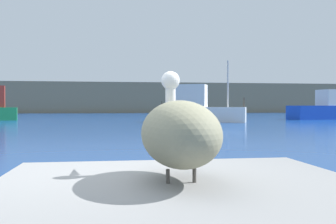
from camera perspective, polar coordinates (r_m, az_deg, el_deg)
name	(u,v)px	position (r m, az deg, el deg)	size (l,w,h in m)	color
hillside_backdrop	(112,98)	(71.47, -8.37, 2.03)	(140.00, 16.05, 5.19)	#7F755B
pier_dock	(180,220)	(3.06, 1.76, -15.87)	(2.87, 2.36, 0.60)	gray
pelican	(179,133)	(2.95, 1.73, -3.15)	(0.62, 1.45, 0.89)	gray
fishing_boat_teal	(184,109)	(44.45, 2.37, 0.52)	(5.58, 2.61, 4.85)	teal
fishing_boat_white	(199,109)	(28.22, 4.62, 0.51)	(6.61, 4.03, 4.48)	white
fishing_boat_blue	(328,109)	(37.03, 22.91, 0.41)	(7.55, 3.30, 5.53)	blue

